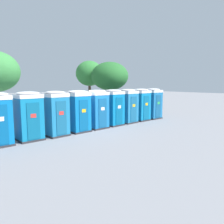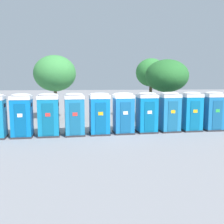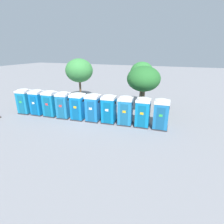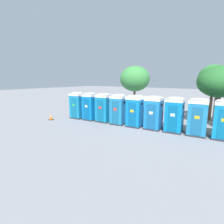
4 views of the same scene
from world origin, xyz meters
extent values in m
plane|color=gray|center=(0.00, 0.00, 0.00)|extent=(120.00, 120.00, 0.00)
cube|color=#085490|center=(-5.19, -1.25, 1.07)|extent=(0.61, 0.06, 1.85)
cube|color=white|center=(-5.19, -1.27, 1.35)|extent=(0.28, 0.02, 0.20)
cube|color=black|center=(-4.65, -0.64, 1.89)|extent=(0.04, 0.36, 0.20)
cube|color=#2D2D33|center=(-3.72, -0.54, 0.05)|extent=(1.31, 1.27, 0.10)
cube|color=#0F76AA|center=(-3.72, -0.54, 1.15)|extent=(1.24, 1.21, 2.10)
cube|color=#0C5C85|center=(-3.68, -1.13, 1.07)|extent=(0.65, 0.07, 1.85)
cube|color=red|center=(-3.68, -1.14, 1.35)|extent=(0.28, 0.03, 0.20)
cube|color=black|center=(-3.12, -0.50, 1.89)|extent=(0.05, 0.36, 0.20)
cube|color=white|center=(-3.72, -0.54, 2.30)|extent=(1.28, 1.25, 0.20)
ellipsoid|color=white|center=(-3.72, -0.54, 2.45)|extent=(1.22, 1.19, 0.18)
cube|color=#2D2D33|center=(-2.22, -0.50, 0.05)|extent=(1.28, 1.31, 0.10)
cube|color=#1B76AC|center=(-2.22, -0.50, 1.15)|extent=(1.22, 1.25, 2.10)
cube|color=#155C86|center=(-2.16, -1.08, 1.07)|extent=(0.61, 0.09, 1.85)
cube|color=red|center=(-2.16, -1.10, 1.35)|extent=(0.28, 0.04, 0.20)
cube|color=black|center=(-1.65, -0.44, 1.89)|extent=(0.06, 0.36, 0.20)
cube|color=white|center=(-2.22, -0.50, 2.30)|extent=(1.26, 1.29, 0.20)
ellipsoid|color=white|center=(-2.22, -0.50, 2.45)|extent=(1.20, 1.22, 0.18)
cube|color=#2D2D33|center=(-0.72, -0.37, 0.05)|extent=(1.28, 1.29, 0.10)
cube|color=#0C6EB7|center=(-0.72, -0.37, 1.15)|extent=(1.22, 1.23, 2.10)
cube|color=#09568F|center=(-0.68, -0.95, 1.07)|extent=(0.62, 0.08, 1.85)
cube|color=yellow|center=(-0.68, -0.97, 1.35)|extent=(0.28, 0.03, 0.20)
cube|color=black|center=(-0.15, -0.32, 1.89)|extent=(0.05, 0.36, 0.20)
cube|color=white|center=(-0.72, -0.37, 2.30)|extent=(1.26, 1.26, 0.20)
ellipsoid|color=white|center=(-0.72, -0.37, 2.45)|extent=(1.20, 1.20, 0.18)
cube|color=#2D2D33|center=(0.77, -0.22, 0.05)|extent=(1.29, 1.28, 0.10)
cube|color=#176EB2|center=(0.77, -0.22, 1.15)|extent=(1.23, 1.22, 2.10)
cube|color=#12558B|center=(0.81, -0.80, 1.07)|extent=(0.64, 0.07, 1.85)
cube|color=white|center=(0.81, -0.82, 1.35)|extent=(0.28, 0.03, 0.20)
cube|color=black|center=(1.36, -0.18, 1.89)|extent=(0.05, 0.36, 0.20)
cube|color=white|center=(0.77, -0.22, 2.30)|extent=(1.27, 1.25, 0.20)
ellipsoid|color=white|center=(0.77, -0.22, 2.45)|extent=(1.20, 1.19, 0.18)
cube|color=#2D2D33|center=(2.26, -0.07, 0.05)|extent=(1.30, 1.29, 0.10)
cube|color=#0A73B2|center=(2.26, -0.07, 1.15)|extent=(1.24, 1.23, 2.10)
cube|color=#085A8B|center=(2.31, -0.65, 1.07)|extent=(0.63, 0.08, 1.85)
cube|color=white|center=(2.32, -0.67, 1.35)|extent=(0.28, 0.03, 0.20)
cube|color=black|center=(2.85, -0.02, 1.89)|extent=(0.05, 0.36, 0.20)
cube|color=white|center=(2.26, -0.07, 2.30)|extent=(1.27, 1.27, 0.20)
ellipsoid|color=white|center=(2.26, -0.07, 2.45)|extent=(1.21, 1.21, 0.18)
cube|color=#2D2D33|center=(3.76, 0.07, 0.05)|extent=(1.33, 1.31, 0.10)
cube|color=#1D77AF|center=(3.76, 0.07, 1.15)|extent=(1.27, 1.25, 2.10)
cube|color=#165C88|center=(3.82, -0.52, 1.07)|extent=(0.64, 0.09, 1.85)
cube|color=yellow|center=(3.82, -0.53, 1.35)|extent=(0.28, 0.04, 0.20)
cube|color=black|center=(4.35, 0.12, 1.89)|extent=(0.06, 0.36, 0.20)
cube|color=white|center=(3.76, 0.07, 2.30)|extent=(1.31, 1.29, 0.20)
ellipsoid|color=white|center=(3.76, 0.07, 2.45)|extent=(1.25, 1.22, 0.18)
cube|color=#2D2D33|center=(5.26, 0.17, 0.05)|extent=(1.25, 1.26, 0.10)
cube|color=#0D7BB7|center=(5.26, 0.17, 1.15)|extent=(1.19, 1.20, 2.10)
cube|color=#0A608E|center=(5.29, -0.41, 1.07)|extent=(0.63, 0.06, 1.85)
cube|color=yellow|center=(5.29, -0.43, 1.35)|extent=(0.28, 0.02, 0.20)
cube|color=black|center=(5.84, 0.20, 1.89)|extent=(0.04, 0.36, 0.20)
cube|color=white|center=(5.26, 0.17, 2.30)|extent=(1.23, 1.23, 0.20)
ellipsoid|color=white|center=(5.26, 0.17, 2.45)|extent=(1.17, 1.17, 0.18)
cube|color=#2D2D33|center=(6.76, 0.23, 0.05)|extent=(1.27, 1.25, 0.10)
cube|color=#1A6CA9|center=(6.76, 0.23, 1.15)|extent=(1.21, 1.19, 2.10)
cube|color=#145484|center=(6.78, -0.35, 1.07)|extent=(0.64, 0.06, 1.85)
cube|color=green|center=(6.78, -0.37, 1.35)|extent=(0.28, 0.02, 0.20)
cube|color=black|center=(7.35, 0.26, 1.89)|extent=(0.04, 0.36, 0.20)
cube|color=white|center=(6.76, 0.23, 2.30)|extent=(1.25, 1.22, 0.20)
ellipsoid|color=white|center=(6.76, 0.23, 2.45)|extent=(1.19, 1.17, 0.18)
cylinder|color=brown|center=(4.56, 3.30, 1.45)|extent=(0.43, 0.43, 2.90)
ellipsoid|color=#286B2D|center=(4.56, 3.30, 3.58)|extent=(3.24, 3.24, 2.45)
cylinder|color=brown|center=(3.90, 5.56, 1.62)|extent=(0.25, 0.25, 3.23)
ellipsoid|color=#337F38|center=(3.90, 5.56, 3.87)|extent=(2.53, 2.53, 2.32)
camera|label=1|loc=(-7.26, -11.95, 2.93)|focal=35.00mm
camera|label=2|loc=(-1.52, -16.06, 3.40)|focal=42.00mm
camera|label=3|loc=(7.76, -13.71, 6.25)|focal=28.00mm
camera|label=4|loc=(5.68, -12.56, 3.77)|focal=28.00mm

